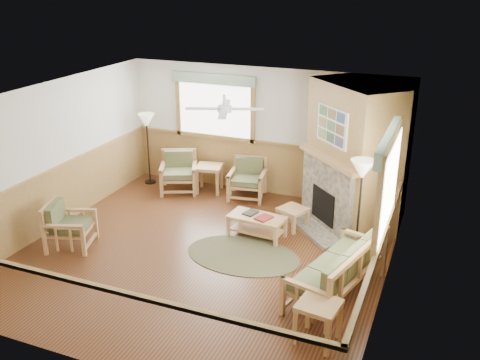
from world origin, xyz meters
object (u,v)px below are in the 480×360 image
at_px(armchair_back_right, 247,179).
at_px(coffee_table, 257,226).
at_px(armchair_back_left, 179,172).
at_px(floor_lamp_left, 148,149).
at_px(footstool, 292,218).
at_px(end_table_sofa, 318,322).
at_px(floor_lamp_right, 359,210).
at_px(end_table_chairs, 209,179).
at_px(armchair_left, 70,225).
at_px(sofa, 337,268).

xyz_separation_m(armchair_back_right, coffee_table, (0.82, -1.61, -0.21)).
relative_size(armchair_back_left, floor_lamp_left, 0.53).
bearing_deg(armchair_back_left, footstool, -40.44).
height_order(end_table_sofa, floor_lamp_right, floor_lamp_right).
relative_size(coffee_table, footstool, 2.19).
bearing_deg(coffee_table, end_table_chairs, 141.93).
bearing_deg(armchair_back_right, end_table_sofa, -67.48).
bearing_deg(footstool, floor_lamp_left, 164.83).
distance_m(armchair_left, end_table_sofa, 4.71).
distance_m(armchair_back_left, end_table_chairs, 0.68).
relative_size(armchair_back_left, armchair_back_right, 1.04).
height_order(armchair_back_right, coffee_table, armchair_back_right).
distance_m(sofa, footstool, 2.27).
distance_m(sofa, coffee_table, 2.18).
bearing_deg(floor_lamp_right, end_table_chairs, 154.46).
bearing_deg(floor_lamp_right, armchair_back_left, 160.61).
height_order(end_table_chairs, end_table_sofa, end_table_chairs).
height_order(floor_lamp_left, floor_lamp_right, floor_lamp_right).
height_order(sofa, footstool, sofa).
xyz_separation_m(armchair_back_right, armchair_left, (-2.04, -3.18, -0.00)).
bearing_deg(sofa, footstool, -131.88).
distance_m(armchair_back_right, footstool, 1.68).
relative_size(armchair_left, footstool, 1.77).
bearing_deg(floor_lamp_right, armchair_back_right, 147.40).
relative_size(end_table_chairs, footstool, 1.30).
height_order(armchair_back_left, end_table_sofa, armchair_back_left).
bearing_deg(sofa, floor_lamp_right, -167.96).
relative_size(armchair_back_right, floor_lamp_left, 0.51).
bearing_deg(footstool, armchair_left, -147.41).
height_order(footstool, floor_lamp_left, floor_lamp_left).
height_order(armchair_back_left, coffee_table, armchair_back_left).
relative_size(armchair_back_right, end_table_chairs, 1.37).
relative_size(end_table_sofa, footstool, 1.25).
xyz_separation_m(sofa, coffee_table, (-1.73, 1.30, -0.23)).
relative_size(sofa, end_table_chairs, 3.16).
xyz_separation_m(coffee_table, floor_lamp_right, (1.79, -0.06, 0.66)).
bearing_deg(floor_lamp_right, armchair_left, -162.08).
bearing_deg(floor_lamp_left, floor_lamp_right, -18.21).
height_order(sofa, end_table_sofa, sofa).
xyz_separation_m(armchair_left, end_table_sofa, (4.62, -0.91, -0.12)).
distance_m(end_table_sofa, floor_lamp_left, 6.41).
xyz_separation_m(armchair_back_left, floor_lamp_right, (4.13, -1.45, 0.44)).
xyz_separation_m(armchair_back_left, armchair_back_right, (1.52, 0.22, -0.02)).
bearing_deg(armchair_back_right, footstool, -47.89).
height_order(armchair_left, floor_lamp_left, floor_lamp_left).
height_order(armchair_back_left, end_table_chairs, armchair_back_left).
xyz_separation_m(armchair_back_right, floor_lamp_right, (2.61, -1.67, 0.45)).
height_order(coffee_table, footstool, coffee_table).
relative_size(coffee_table, floor_lamp_right, 0.58).
bearing_deg(end_table_sofa, floor_lamp_left, 140.65).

